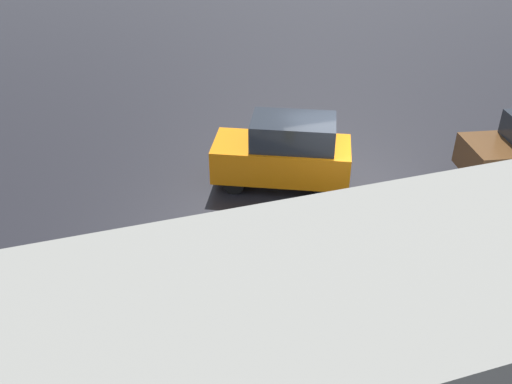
{
  "coord_description": "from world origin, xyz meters",
  "views": [
    {
      "loc": [
        6.5,
        12.58,
        8.66
      ],
      "look_at": [
        2.68,
        0.7,
        0.9
      ],
      "focal_mm": 40.0,
      "sensor_mm": 36.0,
      "label": 1
    }
  ],
  "objects_px": {
    "fire_hydrant": "(268,261)",
    "sign_post": "(197,260)",
    "pedestrian": "(226,267)",
    "moving_hatchback": "(285,152)"
  },
  "relations": [
    {
      "from": "pedestrian",
      "to": "moving_hatchback",
      "type": "bearing_deg",
      "value": -125.23
    },
    {
      "from": "moving_hatchback",
      "to": "pedestrian",
      "type": "relative_size",
      "value": 3.49
    },
    {
      "from": "fire_hydrant",
      "to": "sign_post",
      "type": "height_order",
      "value": "sign_post"
    },
    {
      "from": "fire_hydrant",
      "to": "pedestrian",
      "type": "bearing_deg",
      "value": 12.59
    },
    {
      "from": "pedestrian",
      "to": "fire_hydrant",
      "type": "bearing_deg",
      "value": -167.41
    },
    {
      "from": "moving_hatchback",
      "to": "fire_hydrant",
      "type": "bearing_deg",
      "value": 64.75
    },
    {
      "from": "fire_hydrant",
      "to": "sign_post",
      "type": "distance_m",
      "value": 2.35
    },
    {
      "from": "moving_hatchback",
      "to": "fire_hydrant",
      "type": "relative_size",
      "value": 5.3
    },
    {
      "from": "moving_hatchback",
      "to": "pedestrian",
      "type": "distance_m",
      "value": 4.96
    },
    {
      "from": "pedestrian",
      "to": "sign_post",
      "type": "distance_m",
      "value": 1.35
    }
  ]
}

